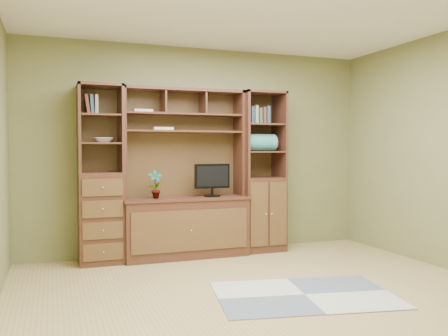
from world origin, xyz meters
name	(u,v)px	position (x,y,z in m)	size (l,w,h in m)	color
room	(267,150)	(0.00, 0.00, 1.30)	(4.60, 4.10, 2.64)	tan
center_hutch	(185,173)	(-0.27, 1.73, 1.02)	(1.54, 0.53, 2.05)	#432317
left_tower	(101,174)	(-1.27, 1.77, 1.02)	(0.50, 0.45, 2.05)	#432317
right_tower	(261,171)	(0.75, 1.77, 1.02)	(0.55, 0.45, 2.05)	#432317
rug	(305,295)	(0.32, -0.13, 0.01)	(1.57, 1.05, 0.01)	#919596
monitor	(212,174)	(0.06, 1.70, 1.01)	(0.45, 0.20, 0.55)	black
orchid	(155,184)	(-0.65, 1.70, 0.90)	(0.18, 0.12, 0.34)	#994934
magazines	(162,129)	(-0.53, 1.82, 1.56)	(0.24, 0.17, 0.04)	beige
bowl	(103,140)	(-1.24, 1.77, 1.42)	(0.23, 0.23, 0.06)	beige
blanket_teal	(261,143)	(0.72, 1.73, 1.40)	(0.38, 0.22, 0.22)	#2F7C78
blanket_red	(262,143)	(0.80, 1.85, 1.40)	(0.38, 0.21, 0.21)	brown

